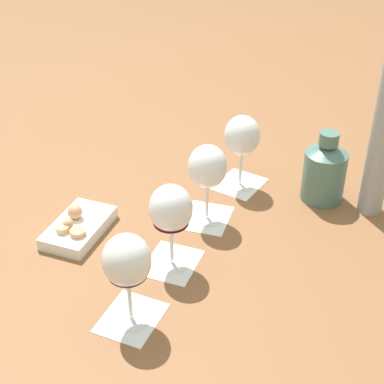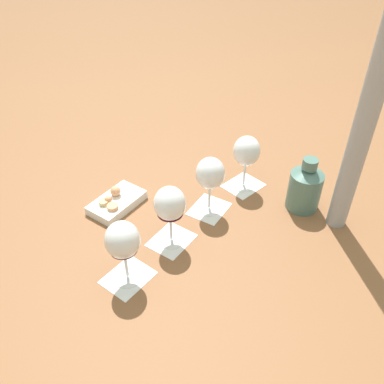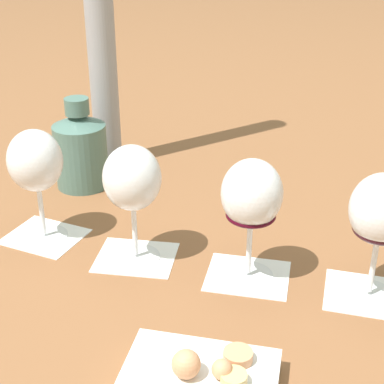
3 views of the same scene
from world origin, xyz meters
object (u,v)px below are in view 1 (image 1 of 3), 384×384
(ceramic_vase, at_px, (325,171))
(wine_glass_0, at_px, (242,139))
(wine_glass_1, at_px, (207,170))
(wine_glass_3, at_px, (127,265))
(snack_dish, at_px, (78,227))
(wine_glass_2, at_px, (171,212))

(ceramic_vase, bearing_deg, wine_glass_0, -49.84)
(wine_glass_1, height_order, wine_glass_3, same)
(snack_dish, bearing_deg, wine_glass_1, 159.08)
(snack_dish, bearing_deg, ceramic_vase, 161.87)
(wine_glass_2, bearing_deg, snack_dish, -58.59)
(wine_glass_0, xyz_separation_m, ceramic_vase, (-0.12, 0.14, -0.05))
(ceramic_vase, bearing_deg, wine_glass_1, -15.35)
(wine_glass_3, bearing_deg, wine_glass_1, -146.97)
(wine_glass_0, distance_m, wine_glass_3, 0.47)
(wine_glass_0, bearing_deg, wine_glass_3, 31.12)
(wine_glass_0, xyz_separation_m, snack_dish, (0.38, -0.02, -0.10))
(snack_dish, bearing_deg, wine_glass_2, 121.41)
(wine_glass_1, distance_m, wine_glass_2, 0.16)
(wine_glass_2, xyz_separation_m, snack_dish, (0.11, -0.18, -0.10))
(ceramic_vase, relative_size, snack_dish, 0.87)
(wine_glass_1, xyz_separation_m, ceramic_vase, (-0.26, 0.07, -0.05))
(wine_glass_0, bearing_deg, snack_dish, -3.60)
(wine_glass_3, xyz_separation_m, snack_dish, (-0.02, -0.27, -0.10))
(wine_glass_0, distance_m, ceramic_vase, 0.19)
(wine_glass_2, relative_size, snack_dish, 0.92)
(wine_glass_2, bearing_deg, wine_glass_0, -150.02)
(wine_glass_1, xyz_separation_m, wine_glass_2, (0.14, 0.09, 0.00))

